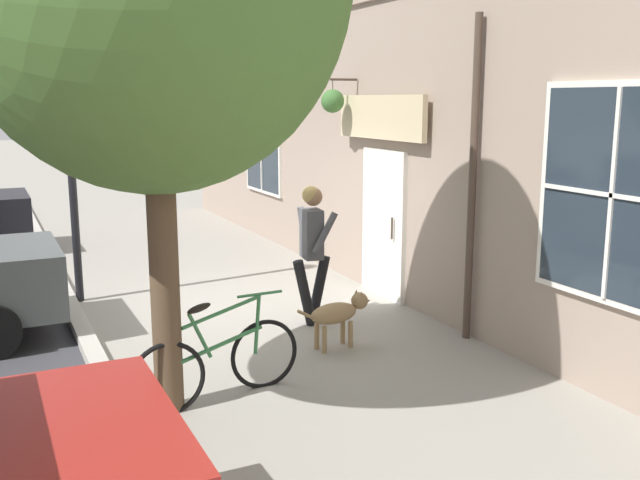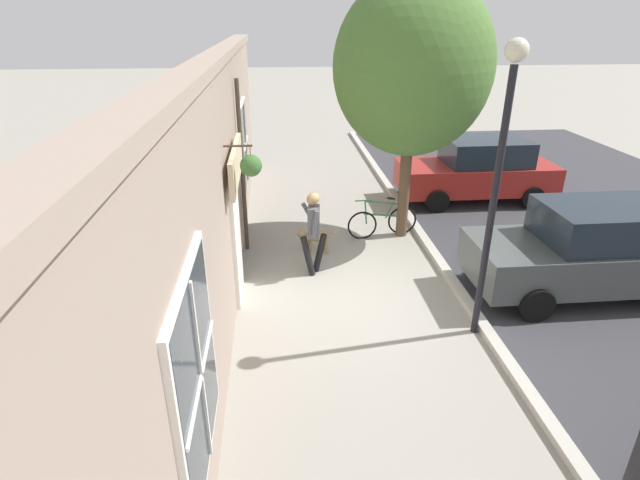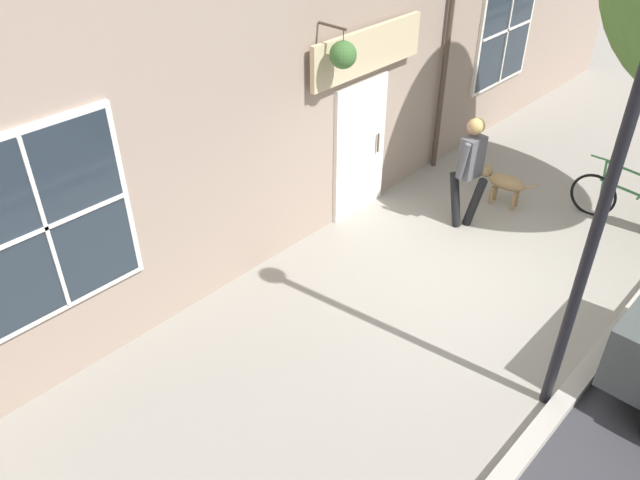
{
  "view_description": "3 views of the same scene",
  "coord_description": "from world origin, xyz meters",
  "px_view_note": "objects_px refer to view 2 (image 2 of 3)",
  "views": [
    {
      "loc": [
        2.94,
        8.87,
        2.8
      ],
      "look_at": [
        -0.41,
        1.84,
        1.25
      ],
      "focal_mm": 40.0,
      "sensor_mm": 36.0,
      "label": 1
    },
    {
      "loc": [
        -1.39,
        -8.09,
        4.88
      ],
      "look_at": [
        -0.63,
        0.41,
        1.01
      ],
      "focal_mm": 28.0,
      "sensor_mm": 36.0,
      "label": 2
    },
    {
      "loc": [
        3.15,
        -6.28,
        5.25
      ],
      "look_at": [
        -1.19,
        -1.64,
        0.82
      ],
      "focal_mm": 35.0,
      "sensor_mm": 36.0,
      "label": 3
    }
  ],
  "objects_px": {
    "pedestrian_walking": "(313,226)",
    "dog_on_leash": "(315,236)",
    "parked_car_far_end": "(478,170)",
    "street_lamp": "(501,155)",
    "street_tree_by_curb": "(409,72)",
    "parked_car_mid_block": "(591,250)",
    "leaning_bicycle": "(382,221)"
  },
  "relations": [
    {
      "from": "pedestrian_walking",
      "to": "dog_on_leash",
      "type": "distance_m",
      "value": 1.15
    },
    {
      "from": "parked_car_far_end",
      "to": "street_lamp",
      "type": "bearing_deg",
      "value": -110.91
    },
    {
      "from": "street_tree_by_curb",
      "to": "parked_car_far_end",
      "type": "relative_size",
      "value": 1.33
    },
    {
      "from": "dog_on_leash",
      "to": "parked_car_mid_block",
      "type": "relative_size",
      "value": 0.23
    },
    {
      "from": "pedestrian_walking",
      "to": "street_tree_by_curb",
      "type": "distance_m",
      "value": 3.91
    },
    {
      "from": "street_tree_by_curb",
      "to": "parked_car_mid_block",
      "type": "distance_m",
      "value": 5.06
    },
    {
      "from": "pedestrian_walking",
      "to": "parked_car_mid_block",
      "type": "relative_size",
      "value": 0.41
    },
    {
      "from": "parked_car_mid_block",
      "to": "pedestrian_walking",
      "type": "bearing_deg",
      "value": 166.71
    },
    {
      "from": "pedestrian_walking",
      "to": "leaning_bicycle",
      "type": "height_order",
      "value": "pedestrian_walking"
    },
    {
      "from": "leaning_bicycle",
      "to": "parked_car_mid_block",
      "type": "bearing_deg",
      "value": -41.81
    },
    {
      "from": "pedestrian_walking",
      "to": "street_tree_by_curb",
      "type": "height_order",
      "value": "street_tree_by_curb"
    },
    {
      "from": "dog_on_leash",
      "to": "street_lamp",
      "type": "bearing_deg",
      "value": -53.37
    },
    {
      "from": "leaning_bicycle",
      "to": "street_lamp",
      "type": "xyz_separation_m",
      "value": [
        0.75,
        -4.07,
        2.65
      ]
    },
    {
      "from": "dog_on_leash",
      "to": "street_lamp",
      "type": "xyz_separation_m",
      "value": [
        2.43,
        -3.26,
        2.62
      ]
    },
    {
      "from": "pedestrian_walking",
      "to": "parked_car_far_end",
      "type": "xyz_separation_m",
      "value": [
        4.97,
        4.06,
        -0.18
      ]
    },
    {
      "from": "street_tree_by_curb",
      "to": "parked_car_mid_block",
      "type": "relative_size",
      "value": 1.33
    },
    {
      "from": "pedestrian_walking",
      "to": "dog_on_leash",
      "type": "bearing_deg",
      "value": 83.61
    },
    {
      "from": "pedestrian_walking",
      "to": "parked_car_mid_block",
      "type": "height_order",
      "value": "same"
    },
    {
      "from": "pedestrian_walking",
      "to": "parked_car_far_end",
      "type": "height_order",
      "value": "same"
    },
    {
      "from": "dog_on_leash",
      "to": "leaning_bicycle",
      "type": "distance_m",
      "value": 1.86
    },
    {
      "from": "street_tree_by_curb",
      "to": "pedestrian_walking",
      "type": "bearing_deg",
      "value": -140.77
    },
    {
      "from": "dog_on_leash",
      "to": "parked_car_mid_block",
      "type": "bearing_deg",
      "value": -23.3
    },
    {
      "from": "dog_on_leash",
      "to": "leaning_bicycle",
      "type": "height_order",
      "value": "leaning_bicycle"
    },
    {
      "from": "street_tree_by_curb",
      "to": "parked_car_far_end",
      "type": "distance_m",
      "value": 4.61
    },
    {
      "from": "pedestrian_walking",
      "to": "street_tree_by_curb",
      "type": "xyz_separation_m",
      "value": [
        2.18,
        1.78,
        2.7
      ]
    },
    {
      "from": "street_tree_by_curb",
      "to": "parked_car_far_end",
      "type": "bearing_deg",
      "value": 39.29
    },
    {
      "from": "parked_car_far_end",
      "to": "dog_on_leash",
      "type": "bearing_deg",
      "value": -147.33
    },
    {
      "from": "dog_on_leash",
      "to": "leaning_bicycle",
      "type": "bearing_deg",
      "value": 25.74
    },
    {
      "from": "leaning_bicycle",
      "to": "parked_car_far_end",
      "type": "height_order",
      "value": "parked_car_far_end"
    },
    {
      "from": "pedestrian_walking",
      "to": "parked_car_mid_block",
      "type": "bearing_deg",
      "value": -13.29
    },
    {
      "from": "dog_on_leash",
      "to": "street_tree_by_curb",
      "type": "xyz_separation_m",
      "value": [
        2.08,
        0.84,
        3.36
      ]
    },
    {
      "from": "leaning_bicycle",
      "to": "street_tree_by_curb",
      "type": "bearing_deg",
      "value": 4.59
    }
  ]
}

